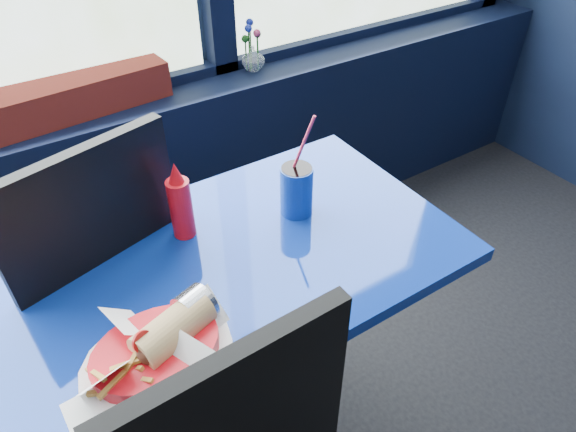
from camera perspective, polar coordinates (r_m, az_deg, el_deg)
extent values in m
cube|color=black|center=(2.16, -23.92, -0.52)|extent=(5.00, 0.26, 0.80)
cube|color=black|center=(2.02, -27.49, 9.68)|extent=(4.80, 0.08, 0.06)
cylinder|color=black|center=(1.91, -4.85, -20.70)|extent=(0.44, 0.44, 0.03)
cylinder|color=black|center=(1.64, -5.48, -15.01)|extent=(0.12, 0.12, 0.68)
cube|color=navy|center=(1.34, -6.49, -5.25)|extent=(1.20, 0.70, 0.04)
cube|color=black|center=(1.73, -18.36, -4.88)|extent=(0.59, 0.59, 0.05)
cube|color=black|center=(1.37, -20.18, -2.67)|extent=(0.45, 0.15, 0.53)
cylinder|color=black|center=(2.12, -15.37, -4.64)|extent=(0.03, 0.03, 0.49)
cylinder|color=black|center=(1.87, -7.87, -10.67)|extent=(0.03, 0.03, 0.49)
cylinder|color=black|center=(2.01, -24.94, -10.47)|extent=(0.03, 0.03, 0.49)
cylinder|color=black|center=(1.75, -18.44, -17.97)|extent=(0.03, 0.03, 0.49)
cube|color=maroon|center=(1.97, -22.29, 12.31)|extent=(0.65, 0.21, 0.13)
imported|color=silver|center=(2.17, -3.89, 17.06)|extent=(0.11, 0.11, 0.10)
cylinder|color=#1E5919|center=(2.15, -4.31, 17.72)|extent=(0.01, 0.01, 0.16)
sphere|color=#1B2CA0|center=(2.12, -4.43, 20.07)|extent=(0.03, 0.03, 0.03)
cylinder|color=#1E5919|center=(2.16, -3.39, 17.56)|extent=(0.01, 0.01, 0.14)
sphere|color=#DC4072|center=(2.13, -3.48, 19.64)|extent=(0.03, 0.03, 0.03)
cylinder|color=#1E5919|center=(2.17, -4.15, 18.13)|extent=(0.01, 0.01, 0.17)
sphere|color=#1B2CA0|center=(2.14, -4.29, 20.67)|extent=(0.03, 0.03, 0.03)
cylinder|color=#1E5919|center=(2.16, -4.68, 17.22)|extent=(0.01, 0.01, 0.12)
sphere|color=#1E5919|center=(2.14, -4.78, 19.03)|extent=(0.03, 0.03, 0.03)
cylinder|color=#1E5919|center=(2.18, -3.35, 17.62)|extent=(0.01, 0.01, 0.13)
sphere|color=#1E5919|center=(2.15, -3.44, 19.54)|extent=(0.03, 0.03, 0.03)
cylinder|color=red|center=(1.13, -14.37, -14.61)|extent=(0.30, 0.30, 0.05)
cylinder|color=white|center=(1.14, -14.28, -14.95)|extent=(0.29, 0.29, 0.00)
cylinder|color=silver|center=(1.14, -10.29, -10.06)|extent=(0.09, 0.10, 0.09)
sphere|color=#552E1D|center=(1.09, -14.90, -14.20)|extent=(0.06, 0.06, 0.06)
cylinder|color=red|center=(1.07, -15.80, -13.34)|extent=(0.06, 0.06, 0.01)
cylinder|color=red|center=(1.37, -11.78, 0.83)|extent=(0.06, 0.06, 0.17)
cone|color=red|center=(1.30, -12.43, 4.74)|extent=(0.04, 0.04, 0.06)
cylinder|color=#0D3295|center=(1.42, 0.94, 2.89)|extent=(0.09, 0.09, 0.15)
cylinder|color=black|center=(1.38, 0.97, 5.22)|extent=(0.08, 0.08, 0.01)
cylinder|color=#DA2D4F|center=(1.35, 1.52, 7.55)|extent=(0.05, 0.06, 0.20)
cube|color=white|center=(1.11, -19.75, -19.91)|extent=(0.14, 0.14, 0.00)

